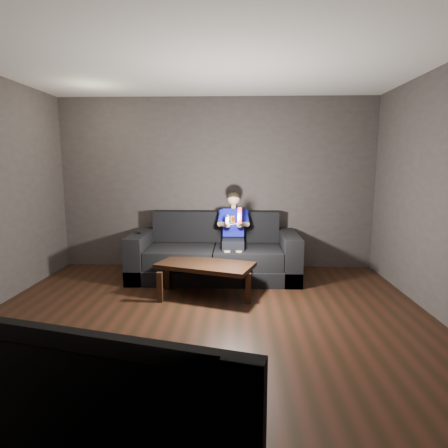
{
  "coord_description": "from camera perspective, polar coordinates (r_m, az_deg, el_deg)",
  "views": [
    {
      "loc": [
        0.33,
        -3.5,
        1.65
      ],
      "look_at": [
        0.15,
        1.55,
        0.85
      ],
      "focal_mm": 30.0,
      "sensor_mm": 36.0,
      "label": 1
    }
  ],
  "objects": [
    {
      "name": "floor",
      "position": [
        3.89,
        -3.16,
        -16.17
      ],
      "size": [
        5.0,
        5.0,
        0.0
      ],
      "primitive_type": "plane",
      "color": "black",
      "rests_on": "ground"
    },
    {
      "name": "back_wall",
      "position": [
        6.02,
        -1.11,
        6.14
      ],
      "size": [
        5.0,
        0.04,
        2.7
      ],
      "primitive_type": "cube",
      "color": "#3B3634",
      "rests_on": "ground"
    },
    {
      "name": "front_wall",
      "position": [
        1.1,
        -15.79,
        -7.38
      ],
      "size": [
        5.0,
        0.04,
        2.7
      ],
      "primitive_type": "cube",
      "color": "#3B3634",
      "rests_on": "ground"
    },
    {
      "name": "ceiling",
      "position": [
        3.67,
        -3.57,
        25.59
      ],
      "size": [
        5.0,
        5.0,
        0.02
      ],
      "primitive_type": "cube",
      "color": "white",
      "rests_on": "back_wall"
    },
    {
      "name": "sofa",
      "position": [
        5.57,
        -1.42,
        -4.96
      ],
      "size": [
        2.43,
        1.05,
        0.94
      ],
      "color": "black",
      "rests_on": "floor"
    },
    {
      "name": "child",
      "position": [
        5.4,
        1.44,
        -0.41
      ],
      "size": [
        0.46,
        0.56,
        1.13
      ],
      "color": "black",
      "rests_on": "sofa"
    },
    {
      "name": "wii_remote_red",
      "position": [
        4.93,
        2.4,
        1.3
      ],
      "size": [
        0.05,
        0.08,
        0.22
      ],
      "color": "red",
      "rests_on": "child"
    },
    {
      "name": "nunchuk_white",
      "position": [
        4.95,
        0.5,
        0.66
      ],
      "size": [
        0.08,
        0.09,
        0.14
      ],
      "color": "white",
      "rests_on": "child"
    },
    {
      "name": "wii_remote_black",
      "position": [
        5.58,
        -12.77,
        -1.28
      ],
      "size": [
        0.07,
        0.14,
        0.03
      ],
      "color": "black",
      "rests_on": "sofa"
    },
    {
      "name": "coffee_table",
      "position": [
        4.75,
        -2.86,
        -6.65
      ],
      "size": [
        1.3,
        0.94,
        0.43
      ],
      "color": "black",
      "rests_on": "floor"
    },
    {
      "name": "tv",
      "position": [
        1.57,
        -16.49,
        -25.05
      ],
      "size": [
        1.16,
        0.44,
        0.67
      ],
      "primitive_type": "imported",
      "rotation": [
        0.0,
        0.0,
        -0.25
      ],
      "color": "black",
      "rests_on": "media_console"
    }
  ]
}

